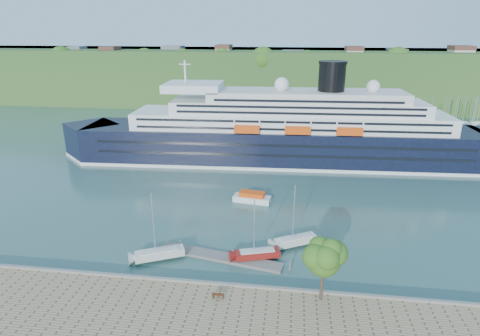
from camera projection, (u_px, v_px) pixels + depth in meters
name	position (u px, v px, depth m)	size (l,w,h in m)	color
ground	(200.00, 288.00, 54.02)	(400.00, 400.00, 0.00)	#31574F
far_hillside	(270.00, 76.00, 185.68)	(400.00, 50.00, 24.00)	#274E1F
quay_coping	(200.00, 282.00, 53.45)	(220.00, 0.50, 0.30)	slate
cruise_ship	(281.00, 113.00, 101.40)	(114.86, 16.72, 25.79)	black
park_bench	(218.00, 294.00, 50.40)	(1.54, 0.63, 0.99)	#492714
promenade_tree	(323.00, 267.00, 48.74)	(5.61, 5.61, 9.29)	#305A17
floating_pontoon	(219.00, 257.00, 61.10)	(19.67, 2.40, 0.44)	gray
sailboat_white_near	(158.00, 229.00, 58.95)	(8.10, 2.25, 10.47)	silver
sailboat_red	(258.00, 231.00, 59.14)	(7.50, 2.08, 9.69)	maroon
sailboat_white_far	(297.00, 218.00, 62.81)	(7.82, 2.17, 10.10)	silver
tender_launch	(252.00, 197.00, 80.64)	(7.56, 2.59, 2.09)	#EB480D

